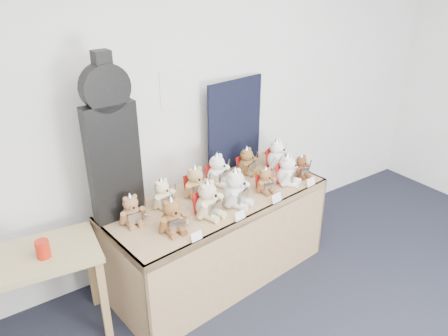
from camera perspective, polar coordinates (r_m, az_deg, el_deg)
room_shell at (r=3.37m, az=-6.73°, el=10.12°), size 6.00×6.00×6.00m
display_table at (r=3.38m, az=-0.03°, el=-6.57°), size 1.82×0.92×0.73m
side_table at (r=3.10m, az=-23.79°, el=-12.35°), size 0.89×0.56×0.70m
guitar_case at (r=2.95m, az=-14.47°, el=3.30°), size 0.36×0.13×1.16m
navy_board at (r=3.68m, az=1.43°, el=5.69°), size 0.58×0.09×0.77m
red_cup at (r=2.95m, az=-22.58°, el=-9.76°), size 0.09×0.09×0.12m
teddy_front_far_left at (r=2.92m, az=-6.79°, el=-6.31°), size 0.23×0.18×0.28m
teddy_front_left at (r=3.05m, az=-2.07°, el=-4.28°), size 0.26×0.24×0.31m
teddy_front_centre at (r=3.18m, az=1.56°, el=-2.79°), size 0.27×0.25×0.32m
teddy_front_right at (r=3.40m, az=5.43°, el=-1.70°), size 0.18×0.15×0.23m
teddy_front_far_right at (r=3.52m, az=8.27°, el=-0.37°), size 0.24×0.23×0.29m
teddy_front_end at (r=3.67m, az=10.05°, el=0.15°), size 0.17×0.14×0.21m
teddy_back_left at (r=3.20m, az=-8.02°, el=-3.45°), size 0.21×0.19×0.26m
teddy_back_centre_left at (r=3.31m, az=-3.73°, el=-2.00°), size 0.23×0.19×0.28m
teddy_back_centre_right at (r=3.49m, az=-0.84°, el=-0.38°), size 0.24×0.22×0.29m
teddy_back_right at (r=3.67m, az=3.02°, el=0.80°), size 0.22×0.20×0.26m
teddy_back_end at (r=3.80m, az=6.90°, el=1.72°), size 0.24×0.23×0.29m
teddy_back_far_left at (r=3.04m, az=-11.99°, el=-5.49°), size 0.20×0.16×0.25m
entry_card_a at (r=2.85m, az=-3.61°, el=-8.89°), size 0.09×0.03×0.06m
entry_card_b at (r=3.05m, az=2.10°, el=-6.22°), size 0.09×0.03×0.06m
entry_card_c at (r=3.28m, az=6.89°, el=-3.91°), size 0.09×0.03×0.07m
entry_card_d at (r=3.55m, az=11.28°, el=-1.80°), size 0.09×0.03×0.06m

